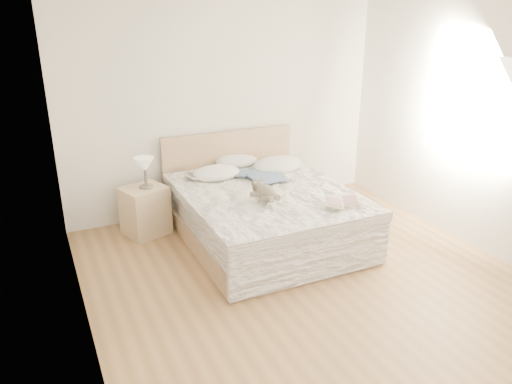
# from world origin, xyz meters

# --- Properties ---
(floor) EXTENTS (4.00, 4.50, 0.00)m
(floor) POSITION_xyz_m (0.00, 0.00, 0.00)
(floor) COLOR brown
(floor) RESTS_ON ground
(wall_back) EXTENTS (4.00, 0.02, 2.70)m
(wall_back) POSITION_xyz_m (0.00, 2.25, 1.35)
(wall_back) COLOR silver
(wall_back) RESTS_ON ground
(wall_left) EXTENTS (0.02, 4.50, 2.70)m
(wall_left) POSITION_xyz_m (-2.00, 0.00, 1.35)
(wall_left) COLOR silver
(wall_left) RESTS_ON ground
(wall_right) EXTENTS (0.02, 4.50, 2.70)m
(wall_right) POSITION_xyz_m (2.00, 0.00, 1.35)
(wall_right) COLOR silver
(wall_right) RESTS_ON ground
(window) EXTENTS (0.02, 1.30, 1.10)m
(window) POSITION_xyz_m (1.99, 0.30, 1.45)
(window) COLOR white
(window) RESTS_ON wall_right
(bed) EXTENTS (1.72, 2.14, 1.00)m
(bed) POSITION_xyz_m (0.00, 1.19, 0.31)
(bed) COLOR #A28463
(bed) RESTS_ON floor
(nightstand) EXTENTS (0.55, 0.52, 0.56)m
(nightstand) POSITION_xyz_m (-1.16, 1.84, 0.28)
(nightstand) COLOR tan
(nightstand) RESTS_ON floor
(table_lamp) EXTENTS (0.23, 0.23, 0.34)m
(table_lamp) POSITION_xyz_m (-1.13, 1.84, 0.81)
(table_lamp) COLOR #4B4640
(table_lamp) RESTS_ON nightstand
(pillow_left) EXTENTS (0.57, 0.40, 0.17)m
(pillow_left) POSITION_xyz_m (-0.33, 1.75, 0.64)
(pillow_left) COLOR white
(pillow_left) RESTS_ON bed
(pillow_middle) EXTENTS (0.57, 0.44, 0.16)m
(pillow_middle) POSITION_xyz_m (0.06, 2.07, 0.64)
(pillow_middle) COLOR white
(pillow_middle) RESTS_ON bed
(pillow_right) EXTENTS (0.69, 0.52, 0.19)m
(pillow_right) POSITION_xyz_m (0.45, 1.72, 0.64)
(pillow_right) COLOR silver
(pillow_right) RESTS_ON bed
(blouse) EXTENTS (0.64, 0.67, 0.02)m
(blouse) POSITION_xyz_m (0.15, 1.49, 0.63)
(blouse) COLOR #3D5272
(blouse) RESTS_ON bed
(photo_book) EXTENTS (0.34, 0.23, 0.03)m
(photo_book) POSITION_xyz_m (-0.50, 1.76, 0.63)
(photo_book) COLOR white
(photo_book) RESTS_ON bed
(childrens_book) EXTENTS (0.45, 0.40, 0.02)m
(childrens_book) POSITION_xyz_m (0.49, 0.41, 0.63)
(childrens_book) COLOR beige
(childrens_book) RESTS_ON bed
(teddy_bear) EXTENTS (0.28, 0.35, 0.17)m
(teddy_bear) POSITION_xyz_m (-0.16, 0.78, 0.65)
(teddy_bear) COLOR #6A6051
(teddy_bear) RESTS_ON bed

